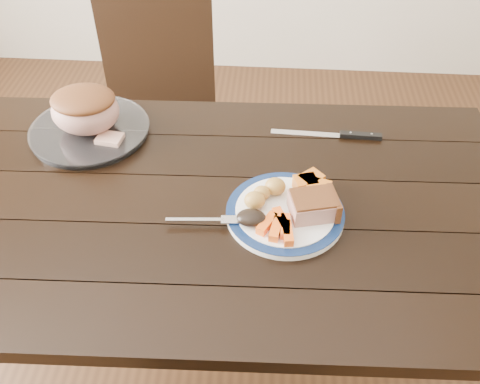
# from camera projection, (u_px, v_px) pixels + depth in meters

# --- Properties ---
(ground) EXTENTS (4.00, 4.00, 0.00)m
(ground) POSITION_uv_depth(u_px,v_px,m) (218.00, 355.00, 1.86)
(ground) COLOR #472B16
(ground) RESTS_ON ground
(dining_table) EXTENTS (1.63, 0.95, 0.75)m
(dining_table) POSITION_uv_depth(u_px,v_px,m) (211.00, 225.00, 1.42)
(dining_table) COLOR black
(dining_table) RESTS_ON ground
(chair_far) EXTENTS (0.50, 0.51, 0.93)m
(chair_far) POSITION_uv_depth(u_px,v_px,m) (164.00, 108.00, 2.06)
(chair_far) COLOR black
(chair_far) RESTS_ON ground
(dinner_plate) EXTENTS (0.29, 0.29, 0.02)m
(dinner_plate) POSITION_uv_depth(u_px,v_px,m) (285.00, 214.00, 1.31)
(dinner_plate) COLOR white
(dinner_plate) RESTS_ON dining_table
(plate_rim) EXTENTS (0.29, 0.29, 0.02)m
(plate_rim) POSITION_uv_depth(u_px,v_px,m) (285.00, 211.00, 1.30)
(plate_rim) COLOR #0D1F44
(plate_rim) RESTS_ON dinner_plate
(serving_platter) EXTENTS (0.34, 0.34, 0.02)m
(serving_platter) POSITION_uv_depth(u_px,v_px,m) (90.00, 131.00, 1.56)
(serving_platter) COLOR white
(serving_platter) RESTS_ON dining_table
(pork_slice) EXTENTS (0.12, 0.11, 0.05)m
(pork_slice) POSITION_uv_depth(u_px,v_px,m) (313.00, 206.00, 1.28)
(pork_slice) COLOR tan
(pork_slice) RESTS_ON dinner_plate
(roasted_potatoes) EXTENTS (0.10, 0.10, 0.04)m
(roasted_potatoes) POSITION_uv_depth(u_px,v_px,m) (265.00, 193.00, 1.31)
(roasted_potatoes) COLOR gold
(roasted_potatoes) RESTS_ON dinner_plate
(carrot_batons) EXTENTS (0.09, 0.11, 0.02)m
(carrot_batons) POSITION_uv_depth(u_px,v_px,m) (279.00, 226.00, 1.25)
(carrot_batons) COLOR #F45D14
(carrot_batons) RESTS_ON dinner_plate
(pumpkin_wedges) EXTENTS (0.10, 0.09, 0.04)m
(pumpkin_wedges) POSITION_uv_depth(u_px,v_px,m) (311.00, 185.00, 1.34)
(pumpkin_wedges) COLOR orange
(pumpkin_wedges) RESTS_ON dinner_plate
(dark_mushroom) EXTENTS (0.07, 0.05, 0.03)m
(dark_mushroom) POSITION_uv_depth(u_px,v_px,m) (251.00, 218.00, 1.26)
(dark_mushroom) COLOR black
(dark_mushroom) RESTS_ON dinner_plate
(fork) EXTENTS (0.18, 0.03, 0.00)m
(fork) POSITION_uv_depth(u_px,v_px,m) (209.00, 220.00, 1.28)
(fork) COLOR silver
(fork) RESTS_ON dinner_plate
(roast_joint) EXTENTS (0.19, 0.17, 0.13)m
(roast_joint) POSITION_uv_depth(u_px,v_px,m) (85.00, 111.00, 1.51)
(roast_joint) COLOR tan
(roast_joint) RESTS_ON serving_platter
(cut_slice) EXTENTS (0.08, 0.06, 0.02)m
(cut_slice) POSITION_uv_depth(u_px,v_px,m) (110.00, 139.00, 1.50)
(cut_slice) COLOR tan
(cut_slice) RESTS_ON serving_platter
(carving_knife) EXTENTS (0.32, 0.03, 0.01)m
(carving_knife) POSITION_uv_depth(u_px,v_px,m) (347.00, 135.00, 1.55)
(carving_knife) COLOR silver
(carving_knife) RESTS_ON dining_table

